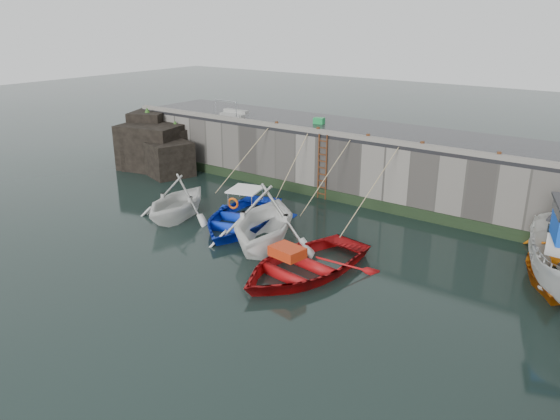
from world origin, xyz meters
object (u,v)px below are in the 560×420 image
Objects in this scene: boat_near_blacktrim at (264,246)px; bollard_b at (318,130)px; bollard_e at (499,155)px; fish_crate at (319,121)px; boat_near_blue at (241,225)px; bollard_a at (277,124)px; ladder at (322,167)px; bollard_c at (368,137)px; boat_near_white at (178,218)px; bollard_d at (422,145)px; boat_near_navy at (303,272)px.

bollard_b is (-1.83, 6.65, 3.30)m from boat_near_blacktrim.
fish_crate is at bearing 168.27° from bollard_e.
bollard_a reaches higher than boat_near_blue.
bollard_c is at bearing 8.67° from ladder.
ladder is 0.75× the size of boat_near_white.
bollard_a is (-4.33, 6.65, 3.30)m from boat_near_blacktrim.
bollard_b reaches higher than ladder.
boat_near_white is 5.06m from boat_near_blacktrim.
bollard_b and bollard_d have the same top height.
ladder is 6.65m from boat_near_blacktrim.
boat_near_white is at bearing -112.24° from fish_crate.
boat_near_blue is at bearing -68.56° from bollard_a.
fish_crate is at bearing 152.79° from bollard_c.
bollard_e is (6.67, 6.65, 3.30)m from boat_near_blacktrim.
boat_near_blue is 8.51m from bollard_d.
boat_near_navy is at bearing -62.19° from ladder.
fish_crate is at bearing 85.40° from boat_near_blacktrim.
bollard_e is (4.13, 7.68, 3.30)m from boat_near_navy.
boat_near_white is at bearing 153.60° from boat_near_blacktrim.
bollard_d and bollard_e have the same top height.
ladder is 11.43× the size of bollard_b.
bollard_d is at bearing 91.94° from boat_near_navy.
boat_near_navy is 20.11× the size of bollard_e.
bollard_b and bollard_e have the same top height.
boat_near_blacktrim is 0.92× the size of boat_near_navy.
fish_crate is 1.93× the size of bollard_c.
boat_near_blacktrim is 18.56× the size of bollard_c.
boat_near_white is at bearing -132.64° from bollard_c.
boat_near_blue is 20.10× the size of bollard_a.
ladder is at bearing 43.80° from boat_near_white.
bollard_c and bollard_d have the same top height.
boat_near_blue is at bearing -93.91° from bollard_b.
boat_near_navy is 9.32m from bollard_e.
boat_near_blacktrim is 18.56× the size of bollard_e.
bollard_b is 1.00× the size of bollard_c.
boat_near_navy is 8.52m from bollard_c.
bollard_a is at bearing -131.09° from fish_crate.
boat_near_blacktrim is at bearing 166.85° from boat_near_navy.
bollard_e is at bearing 70.56° from boat_near_navy.
bollard_a is at bearing 68.76° from boat_near_white.
boat_near_white is 13.78m from bollard_e.
fish_crate is (2.00, 8.46, 3.32)m from boat_near_white.
bollard_d is 1.00× the size of bollard_e.
bollard_e is (8.50, 0.00, 0.00)m from bollard_b.
bollard_e is at bearing 20.88° from boat_near_blacktrim.
bollard_a is (-1.27, -2.02, -0.02)m from fish_crate.
bollard_c is (5.93, 6.44, 3.30)m from boat_near_white.
fish_crate is (-0.86, 7.44, 3.32)m from boat_near_blue.
bollard_c is (-1.67, 7.68, 3.30)m from boat_near_navy.
bollard_d reaches higher than boat_near_navy.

